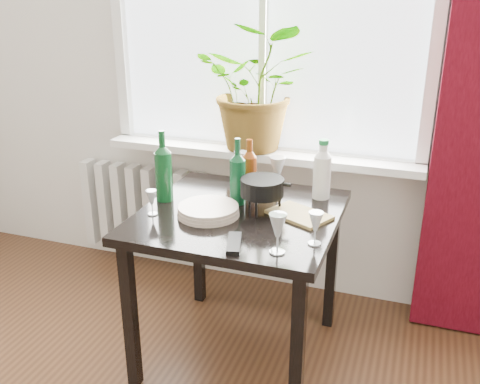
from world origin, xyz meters
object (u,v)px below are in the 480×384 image
(wineglass_back_left, at_px, (241,167))
(plate_stack, at_px, (208,210))
(wineglass_back_center, at_px, (277,175))
(wine_bottle_left, at_px, (163,165))
(tv_remote, at_px, (234,243))
(fondue_pot, at_px, (262,195))
(wineglass_far_right, at_px, (315,228))
(cleaning_bottle, at_px, (322,169))
(cutting_board, at_px, (299,215))
(radiator, at_px, (143,209))
(wineglass_front_right, at_px, (278,233))
(wineglass_front_left, at_px, (152,202))
(table, at_px, (239,231))
(wine_bottle_right, at_px, (238,171))
(potted_plant, at_px, (259,87))
(bottle_amber, at_px, (249,168))

(wineglass_back_left, bearing_deg, plate_stack, -89.96)
(wineglass_back_center, relative_size, plate_stack, 0.68)
(wine_bottle_left, bearing_deg, tv_remote, -35.88)
(fondue_pot, xyz_separation_m, tv_remote, (0.00, -0.36, -0.07))
(wineglass_back_center, bearing_deg, wineglass_far_right, -59.41)
(cleaning_bottle, bearing_deg, wine_bottle_left, -158.61)
(cutting_board, bearing_deg, radiator, 152.00)
(radiator, relative_size, wineglass_far_right, 5.87)
(wineglass_front_right, bearing_deg, radiator, 139.56)
(wineglass_far_right, bearing_deg, wineglass_front_left, 176.19)
(wine_bottle_left, relative_size, cutting_board, 1.30)
(wine_bottle_left, xyz_separation_m, wineglass_front_left, (0.03, -0.17, -0.11))
(fondue_pot, xyz_separation_m, cutting_board, (0.17, -0.01, -0.07))
(plate_stack, bearing_deg, cutting_board, 17.91)
(wine_bottle_left, distance_m, wineglass_back_center, 0.54)
(table, relative_size, cutting_board, 3.31)
(wineglass_front_right, bearing_deg, wine_bottle_left, 152.06)
(wineglass_front_right, xyz_separation_m, wineglass_far_right, (0.12, 0.11, -0.01))
(wineglass_back_left, distance_m, fondue_pot, 0.36)
(wineglass_front_left, bearing_deg, plate_stack, 17.76)
(wine_bottle_right, relative_size, wineglass_far_right, 2.25)
(potted_plant, bearing_deg, table, -79.96)
(plate_stack, bearing_deg, wine_bottle_right, 66.60)
(potted_plant, height_order, plate_stack, potted_plant)
(wineglass_back_center, height_order, fondue_pot, wineglass_back_center)
(potted_plant, height_order, cleaning_bottle, potted_plant)
(bottle_amber, height_order, cutting_board, bottle_amber)
(wineglass_front_right, distance_m, wineglass_back_left, 0.76)
(plate_stack, bearing_deg, wineglass_back_center, 60.18)
(fondue_pot, bearing_deg, wine_bottle_left, -178.19)
(wine_bottle_right, xyz_separation_m, fondue_pot, (0.13, -0.04, -0.08))
(wineglass_back_center, height_order, plate_stack, wineglass_back_center)
(table, relative_size, wine_bottle_left, 2.55)
(table, bearing_deg, wine_bottle_left, 177.07)
(fondue_pot, bearing_deg, bottle_amber, 124.93)
(potted_plant, bearing_deg, fondue_pot, -70.85)
(wineglass_far_right, bearing_deg, radiator, 145.86)
(wine_bottle_left, height_order, wineglass_far_right, wine_bottle_left)
(wine_bottle_left, xyz_separation_m, wineglass_back_left, (0.26, 0.33, -0.08))
(potted_plant, bearing_deg, radiator, 179.03)
(potted_plant, bearing_deg, wineglass_front_left, -106.96)
(bottle_amber, bearing_deg, wineglass_back_center, 38.49)
(table, relative_size, potted_plant, 1.29)
(potted_plant, height_order, cutting_board, potted_plant)
(table, bearing_deg, potted_plant, 100.04)
(cleaning_bottle, bearing_deg, plate_stack, -138.92)
(wineglass_far_right, relative_size, tv_remote, 0.80)
(wine_bottle_left, bearing_deg, potted_plant, 66.30)
(wineglass_front_right, height_order, cutting_board, wineglass_front_right)
(wineglass_back_center, distance_m, wineglass_back_left, 0.22)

